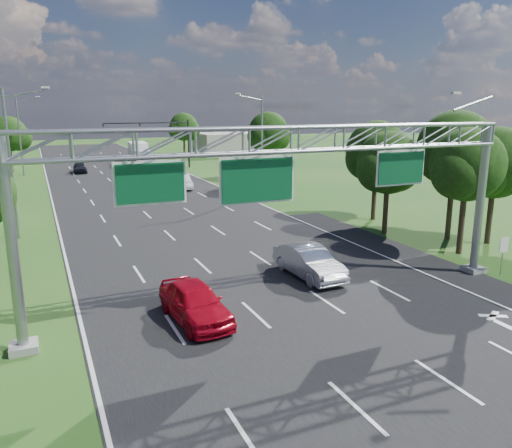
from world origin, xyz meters
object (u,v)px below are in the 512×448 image
red_coupe (195,302)px  box_truck (139,154)px  sign_gantry (296,153)px  regulatory_sign (504,248)px  silver_sedan (309,262)px  traffic_signal (165,133)px

red_coupe → box_truck: 61.72m
sign_gantry → regulatory_sign: size_ratio=11.19×
silver_sedan → box_truck: (2.38, 58.03, 0.76)m
traffic_signal → silver_sedan: size_ratio=2.44×
silver_sedan → red_coupe: bearing=-160.3°
box_truck → traffic_signal: bearing=-69.9°
regulatory_sign → red_coupe: 16.80m
traffic_signal → silver_sedan: (-4.64, -50.02, -4.34)m
regulatory_sign → box_truck: 62.45m
regulatory_sign → silver_sedan: bearing=157.3°
sign_gantry → regulatory_sign: 13.25m
regulatory_sign → silver_sedan: 10.39m
silver_sedan → box_truck: 58.09m
silver_sedan → box_truck: size_ratio=0.56×
traffic_signal → box_truck: (-2.27, 8.01, -3.58)m
sign_gantry → red_coupe: (-4.69, 0.04, -6.06)m
sign_gantry → box_truck: size_ratio=2.64×
traffic_signal → box_truck: 9.06m
sign_gantry → red_coupe: size_ratio=4.83×
sign_gantry → silver_sedan: 7.21m
regulatory_sign → silver_sedan: regulatory_sign is taller
regulatory_sign → box_truck: size_ratio=0.24×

